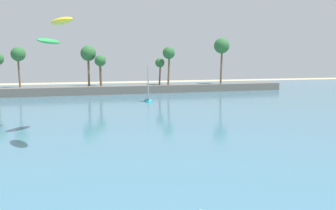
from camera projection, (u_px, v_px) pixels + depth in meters
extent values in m
cube|color=teal|center=(83.00, 102.00, 66.67)|extent=(220.00, 110.43, 0.06)
cube|color=#605B54|center=(75.00, 91.00, 80.84)|extent=(100.59, 6.00, 1.80)
cylinder|color=brown|center=(160.00, 74.00, 87.69)|extent=(0.62, 0.52, 5.14)
sphere|color=#2D6633|center=(160.00, 63.00, 87.40)|extent=(2.17, 2.17, 2.17)
cylinder|color=brown|center=(89.00, 70.00, 82.67)|extent=(0.49, 0.72, 7.20)
sphere|color=#2D6633|center=(88.00, 53.00, 82.25)|extent=(3.40, 3.40, 3.40)
cylinder|color=brown|center=(169.00, 69.00, 85.76)|extent=(0.66, 0.56, 7.38)
sphere|color=#2D6633|center=(169.00, 53.00, 85.34)|extent=(2.82, 2.82, 2.82)
cylinder|color=brown|center=(101.00, 73.00, 82.01)|extent=(0.67, 0.77, 5.59)
sphere|color=#2D6633|center=(100.00, 61.00, 81.69)|extent=(2.50, 2.50, 2.50)
cylinder|color=brown|center=(19.00, 71.00, 77.58)|extent=(0.57, 0.45, 6.95)
sphere|color=#2D6633|center=(18.00, 54.00, 77.18)|extent=(2.97, 2.97, 2.97)
cylinder|color=brown|center=(221.00, 65.00, 90.56)|extent=(0.73, 0.55, 9.18)
sphere|color=#2D6633|center=(222.00, 46.00, 90.03)|extent=(3.73, 3.73, 3.73)
ellipsoid|color=teal|center=(148.00, 101.00, 67.27)|extent=(2.26, 4.91, 0.95)
cylinder|color=gray|center=(148.00, 82.00, 67.11)|extent=(0.14, 0.14, 5.91)
pyramid|color=white|center=(148.00, 85.00, 66.37)|extent=(0.53, 2.12, 5.02)
ellipsoid|color=green|center=(49.00, 41.00, 37.18)|extent=(3.21, 3.80, 0.84)
ellipsoid|color=yellow|center=(62.00, 21.00, 29.78)|extent=(2.30, 4.00, 0.70)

